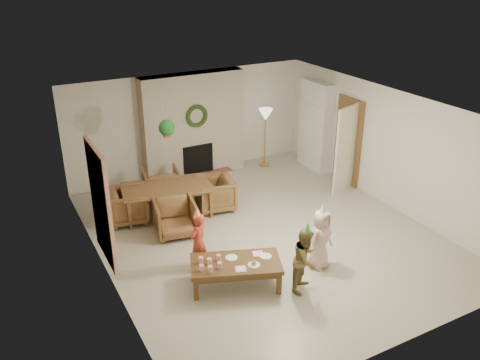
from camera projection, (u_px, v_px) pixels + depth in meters
floor at (263, 234)px, 9.71m from camera, size 7.00×7.00×0.00m
ceiling at (266, 109)px, 8.68m from camera, size 7.00×7.00×0.00m
wall_back at (190, 123)px, 12.01m from camera, size 7.00×0.00×7.00m
wall_front at (405, 271)px, 6.38m from camera, size 7.00×0.00×7.00m
wall_left at (102, 211)px, 7.90m from camera, size 0.00×7.00×7.00m
wall_right at (388, 148)px, 10.49m from camera, size 0.00×7.00×7.00m
fireplace_mass at (193, 126)px, 11.85m from camera, size 2.50×0.40×2.50m
fireplace_hearth at (201, 177)px, 12.06m from camera, size 1.60×0.30×0.12m
fireplace_firebox at (198, 160)px, 12.03m from camera, size 0.75×0.12×0.75m
fireplace_wreath at (197, 116)px, 11.54m from camera, size 0.54×0.10×0.54m
floor_lamp_base at (264, 164)px, 12.89m from camera, size 0.28×0.28×0.03m
floor_lamp_post at (265, 139)px, 12.62m from camera, size 0.03×0.03×1.34m
floor_lamp_shade at (266, 115)px, 12.35m from camera, size 0.36×0.36×0.30m
bookshelf_carcass at (316, 126)px, 12.33m from camera, size 0.30×1.00×2.20m
bookshelf_shelf_a at (313, 151)px, 12.59m from camera, size 0.30×0.92×0.03m
bookshelf_shelf_b at (314, 135)px, 12.42m from camera, size 0.30×0.92×0.03m
bookshelf_shelf_c at (315, 120)px, 12.26m from camera, size 0.30×0.92×0.03m
bookshelf_shelf_d at (316, 104)px, 12.10m from camera, size 0.30×0.92×0.03m
books_row_lower at (317, 147)px, 12.40m from camera, size 0.20×0.40×0.24m
books_row_mid at (313, 130)px, 12.40m from camera, size 0.20×0.44×0.24m
books_row_upper at (318, 116)px, 12.12m from camera, size 0.20×0.36×0.22m
door_frame at (348, 141)px, 11.53m from camera, size 0.05×0.86×2.04m
door_leaf at (346, 150)px, 11.07m from camera, size 0.77×0.32×2.00m
curtain_panel at (101, 205)px, 8.08m from camera, size 0.06×1.20×2.00m
dining_table at (168, 201)px, 10.27m from camera, size 1.97×1.33×0.64m
dining_chair_near at (175, 218)px, 9.57m from camera, size 0.88×0.90×0.70m
dining_chair_far at (161, 185)px, 10.95m from camera, size 0.88×0.90×0.70m
dining_chair_left at (129, 205)px, 10.04m from camera, size 0.90×0.88×0.70m
dining_chair_right at (215, 194)px, 10.53m from camera, size 0.90×0.88×0.70m
hanging_plant_cord at (166, 116)px, 9.47m from camera, size 0.01×0.01×0.70m
hanging_plant_pot at (167, 134)px, 9.62m from camera, size 0.16×0.16×0.12m
hanging_plant_foliage at (167, 128)px, 9.57m from camera, size 0.32×0.32×0.32m
coffee_table_top at (236, 264)px, 8.03m from camera, size 1.61×1.20×0.07m
coffee_table_apron at (236, 268)px, 8.06m from camera, size 1.47×1.06×0.09m
coffee_leg_fl at (196, 289)px, 7.78m from camera, size 0.10×0.10×0.38m
coffee_leg_fr at (279, 283)px, 7.92m from camera, size 0.10×0.10×0.38m
coffee_leg_bl at (195, 268)px, 8.32m from camera, size 0.10×0.10×0.38m
coffee_leg_br at (272, 263)px, 8.46m from camera, size 0.10×0.10×0.38m
cup_a at (201, 268)px, 7.78m from camera, size 0.10×0.10×0.10m
cup_b at (201, 260)px, 7.98m from camera, size 0.10×0.10×0.10m
cup_c at (210, 269)px, 7.75m from camera, size 0.10×0.10×0.10m
cup_d at (209, 261)px, 7.95m from camera, size 0.10×0.10×0.10m
cup_e at (220, 265)px, 7.84m from camera, size 0.10×0.10×0.10m
cup_f at (219, 257)px, 8.05m from camera, size 0.10×0.10×0.10m
plate_a at (231, 258)px, 8.13m from camera, size 0.26×0.26×0.01m
plate_b at (254, 265)px, 7.94m from camera, size 0.26×0.26×0.01m
plate_c at (265, 256)px, 8.17m from camera, size 0.26×0.26×0.01m
food_scoop at (254, 262)px, 7.92m from camera, size 0.10×0.10×0.08m
napkin_left at (241, 269)px, 7.84m from camera, size 0.22×0.22×0.01m
napkin_right at (258, 254)px, 8.24m from camera, size 0.22×0.22×0.01m
child_red at (198, 242)px, 8.44m from camera, size 0.46×0.40×1.05m
party_hat_red at (197, 212)px, 8.20m from camera, size 0.16×0.16×0.20m
child_plaid at (306, 259)px, 7.91m from camera, size 0.67×0.64×1.08m
party_hat_plaid at (308, 227)px, 7.67m from camera, size 0.16×0.16×0.18m
child_pink at (320, 239)px, 8.48m from camera, size 0.61×0.48×1.08m
party_hat_pink at (323, 209)px, 8.24m from camera, size 0.16×0.16×0.19m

